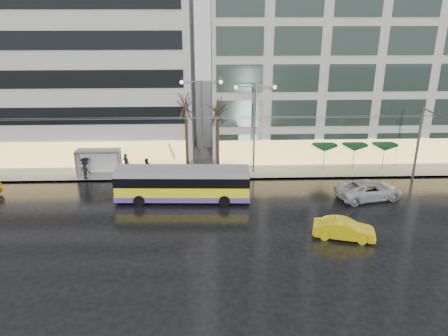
{
  "coord_description": "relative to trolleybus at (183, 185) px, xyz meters",
  "views": [
    {
      "loc": [
        2.7,
        -29.55,
        15.38
      ],
      "look_at": [
        3.89,
        5.0,
        2.7
      ],
      "focal_mm": 35.0,
      "sensor_mm": 36.0,
      "label": 1
    }
  ],
  "objects": [
    {
      "name": "sidewalk",
      "position": [
        1.61,
        9.53,
        -1.33
      ],
      "size": [
        80.0,
        10.0,
        0.15
      ],
      "primitive_type": "cube",
      "color": "gray",
      "rests_on": "ground"
    },
    {
      "name": "kerb",
      "position": [
        1.61,
        4.58,
        -1.33
      ],
      "size": [
        80.0,
        0.1,
        0.15
      ],
      "primitive_type": "cube",
      "color": "slate",
      "rests_on": "ground"
    },
    {
      "name": "bus_shelter",
      "position": [
        -8.77,
        6.22,
        0.55
      ],
      "size": [
        4.2,
        1.6,
        2.51
      ],
      "color": "#595B60",
      "rests_on": "sidewalk"
    },
    {
      "name": "pedestrian_c",
      "position": [
        -9.43,
        4.93,
        -0.14
      ],
      "size": [
        1.36,
        1.18,
        2.11
      ],
      "color": "black",
      "rests_on": "sidewalk"
    },
    {
      "name": "sedan_silver",
      "position": [
        15.88,
        -0.15,
        -0.62
      ],
      "size": [
        6.08,
        3.75,
        1.57
      ],
      "primitive_type": "imported",
      "rotation": [
        0.0,
        0.0,
        1.78
      ],
      "color": "#B5B5BA",
      "rests_on": "ground"
    },
    {
      "name": "pedestrian_b",
      "position": [
        -3.77,
        5.38,
        -0.34
      ],
      "size": [
        1.05,
        0.92,
        1.83
      ],
      "color": "black",
      "rests_on": "sidewalk"
    },
    {
      "name": "street_lamp_far",
      "position": [
        6.61,
        6.33,
        4.31
      ],
      "size": [
        3.96,
        0.36,
        8.53
      ],
      "color": "#595B60",
      "rests_on": "sidewalk"
    },
    {
      "name": "taxi_b",
      "position": [
        11.73,
        -6.9,
        -0.7
      ],
      "size": [
        4.55,
        2.59,
        1.42
      ],
      "primitive_type": "imported",
      "rotation": [
        0.0,
        0.0,
        1.3
      ],
      "color": "#DABD0B",
      "rests_on": "ground"
    },
    {
      "name": "pedestrian_a",
      "position": [
        -5.92,
        6.64,
        0.16
      ],
      "size": [
        1.28,
        1.29,
        2.19
      ],
      "color": "black",
      "rests_on": "sidewalk"
    },
    {
      "name": "tree_a",
      "position": [
        0.11,
        6.53,
        5.68
      ],
      "size": [
        3.2,
        3.2,
        8.4
      ],
      "color": "black",
      "rests_on": "sidewalk"
    },
    {
      "name": "building_left",
      "position": [
        -16.39,
        14.53,
        9.74
      ],
      "size": [
        34.0,
        14.0,
        22.0
      ],
      "primitive_type": "cube",
      "color": "#B2B0AA",
      "rests_on": "sidewalk"
    },
    {
      "name": "parasol_c",
      "position": [
        19.61,
        6.53,
        1.04
      ],
      "size": [
        2.5,
        2.5,
        2.65
      ],
      "color": "#595B60",
      "rests_on": "sidewalk"
    },
    {
      "name": "catenary",
      "position": [
        0.61,
        3.47,
        2.85
      ],
      "size": [
        42.24,
        5.12,
        7.0
      ],
      "color": "#595B60",
      "rests_on": "ground"
    },
    {
      "name": "trolleybus",
      "position": [
        0.0,
        0.0,
        0.0
      ],
      "size": [
        11.3,
        4.58,
        5.2
      ],
      "color": "yellow",
      "rests_on": "ground"
    },
    {
      "name": "street_lamp_near",
      "position": [
        1.61,
        6.33,
        4.58
      ],
      "size": [
        3.96,
        0.36,
        9.03
      ],
      "color": "#595B60",
      "rests_on": "sidewalk"
    },
    {
      "name": "parasol_a",
      "position": [
        13.61,
        6.53,
        1.04
      ],
      "size": [
        2.5,
        2.5,
        2.65
      ],
      "color": "#595B60",
      "rests_on": "sidewalk"
    },
    {
      "name": "ground",
      "position": [
        -0.39,
        -4.47,
        -1.41
      ],
      "size": [
        140.0,
        140.0,
        0.0
      ],
      "primitive_type": "plane",
      "color": "black",
      "rests_on": "ground"
    },
    {
      "name": "building_right",
      "position": [
        18.61,
        14.53,
        11.24
      ],
      "size": [
        32.0,
        14.0,
        25.0
      ],
      "primitive_type": "cube",
      "color": "#B2B0AA",
      "rests_on": "sidewalk"
    },
    {
      "name": "tree_b",
      "position": [
        3.11,
        6.73,
        4.99
      ],
      "size": [
        3.2,
        3.2,
        7.7
      ],
      "color": "black",
      "rests_on": "sidewalk"
    },
    {
      "name": "parasol_b",
      "position": [
        16.61,
        6.53,
        1.04
      ],
      "size": [
        2.5,
        2.5,
        2.65
      ],
      "color": "#595B60",
      "rests_on": "sidewalk"
    }
  ]
}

